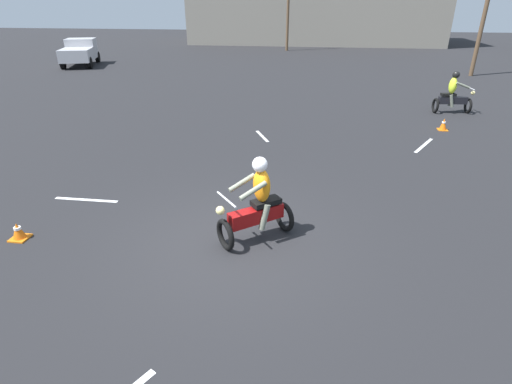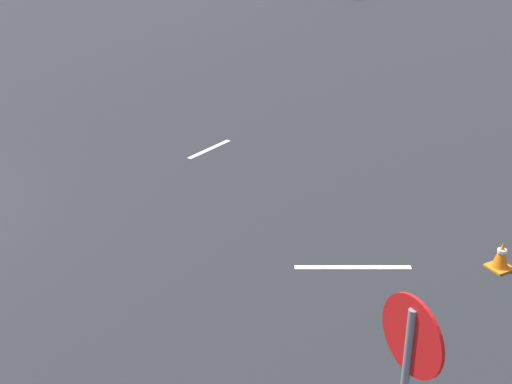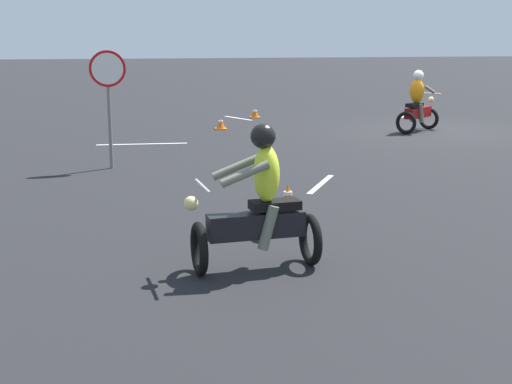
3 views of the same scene
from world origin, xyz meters
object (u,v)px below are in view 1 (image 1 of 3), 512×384
at_px(traffic_cone_mid_left, 18,231).
at_px(traffic_cone_near_left, 443,125).
at_px(motorcycle_rider_foreground, 258,205).
at_px(pickup_truck, 80,52).
at_px(motorcycle_rider_background, 453,95).
at_px(utility_pole_near, 486,7).

bearing_deg(traffic_cone_mid_left, traffic_cone_near_left, 41.02).
relative_size(motorcycle_rider_foreground, traffic_cone_mid_left, 4.86).
height_order(pickup_truck, traffic_cone_near_left, pickup_truck).
relative_size(motorcycle_rider_background, pickup_truck, 0.37).
relative_size(pickup_truck, utility_pole_near, 0.59).
bearing_deg(traffic_cone_near_left, traffic_cone_mid_left, -138.98).
distance_m(traffic_cone_near_left, traffic_cone_mid_left, 13.25).
distance_m(motorcycle_rider_background, utility_pole_near, 10.87).
bearing_deg(motorcycle_rider_foreground, motorcycle_rider_background, -70.40).
bearing_deg(pickup_truck, traffic_cone_mid_left, -81.45).
bearing_deg(motorcycle_rider_background, traffic_cone_mid_left, -49.81).
relative_size(motorcycle_rider_foreground, traffic_cone_near_left, 3.96).
bearing_deg(traffic_cone_near_left, utility_pole_near, 68.48).
height_order(traffic_cone_near_left, traffic_cone_mid_left, traffic_cone_near_left).
bearing_deg(motorcycle_rider_background, traffic_cone_near_left, -25.67).
bearing_deg(utility_pole_near, traffic_cone_near_left, -111.52).
bearing_deg(motorcycle_rider_background, utility_pole_near, 152.45).
bearing_deg(motorcycle_rider_foreground, utility_pole_near, -66.15).
height_order(motorcycle_rider_background, pickup_truck, pickup_truck).
bearing_deg(traffic_cone_mid_left, motorcycle_rider_foreground, 8.52).
relative_size(pickup_truck, traffic_cone_near_left, 10.80).
bearing_deg(motorcycle_rider_background, pickup_truck, -120.51).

